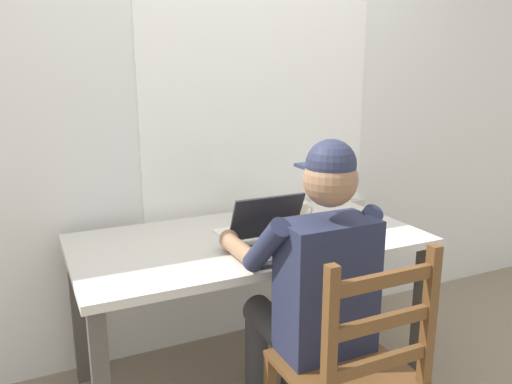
% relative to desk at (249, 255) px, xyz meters
% --- Properties ---
extents(ground_plane, '(8.00, 8.00, 0.00)m').
position_rel_desk_xyz_m(ground_plane, '(0.00, 0.00, -0.65)').
color(ground_plane, gray).
extents(back_wall, '(6.00, 0.08, 2.60)m').
position_rel_desk_xyz_m(back_wall, '(0.01, 0.48, 0.64)').
color(back_wall, silver).
rests_on(back_wall, ground).
extents(desk, '(1.56, 0.80, 0.74)m').
position_rel_desk_xyz_m(desk, '(0.00, 0.00, 0.00)').
color(desk, beige).
rests_on(desk, ground).
extents(seated_person, '(0.50, 0.60, 1.26)m').
position_rel_desk_xyz_m(seated_person, '(0.04, -0.48, 0.04)').
color(seated_person, '#232842').
rests_on(seated_person, ground).
extents(wooden_chair, '(0.42, 0.42, 0.96)m').
position_rel_desk_xyz_m(wooden_chair, '(0.04, -0.76, -0.18)').
color(wooden_chair, brown).
rests_on(wooden_chair, ground).
extents(laptop, '(0.33, 0.32, 0.22)m').
position_rel_desk_xyz_m(laptop, '(0.04, -0.20, 0.14)').
color(laptop, '#232328').
rests_on(laptop, desk).
extents(computer_mouse, '(0.06, 0.10, 0.03)m').
position_rel_desk_xyz_m(computer_mouse, '(0.31, -0.23, 0.10)').
color(computer_mouse, black).
rests_on(computer_mouse, desk).
extents(coffee_mug_white, '(0.12, 0.09, 0.10)m').
position_rel_desk_xyz_m(coffee_mug_white, '(0.32, 0.09, 0.14)').
color(coffee_mug_white, beige).
rests_on(coffee_mug_white, desk).
extents(coffee_mug_dark, '(0.12, 0.08, 0.09)m').
position_rel_desk_xyz_m(coffee_mug_dark, '(0.42, -0.13, 0.13)').
color(coffee_mug_dark, '#2D384C').
rests_on(coffee_mug_dark, desk).
extents(book_stack_main, '(0.19, 0.14, 0.08)m').
position_rel_desk_xyz_m(book_stack_main, '(0.17, 0.22, 0.13)').
color(book_stack_main, gold).
rests_on(book_stack_main, desk).
extents(paper_pile_near_laptop, '(0.18, 0.14, 0.01)m').
position_rel_desk_xyz_m(paper_pile_near_laptop, '(-0.03, 0.08, 0.09)').
color(paper_pile_near_laptop, white).
rests_on(paper_pile_near_laptop, desk).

